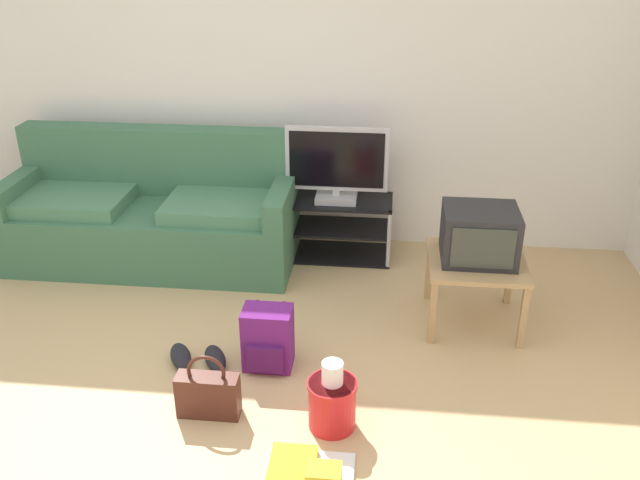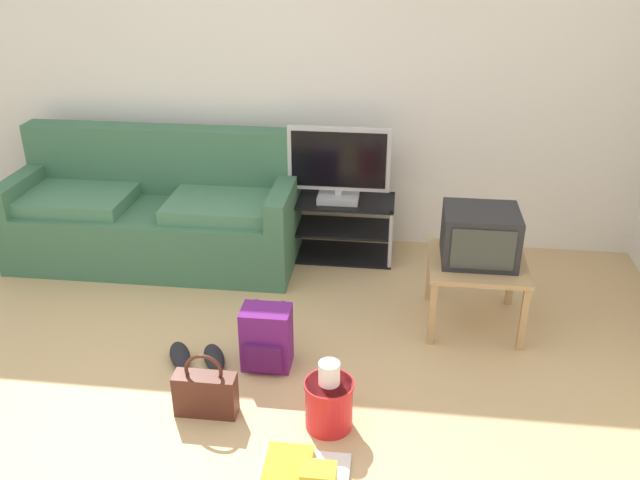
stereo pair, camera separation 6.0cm
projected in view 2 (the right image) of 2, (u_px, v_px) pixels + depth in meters
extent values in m
cube|color=tan|center=(152.00, 432.00, 3.47)|extent=(9.00, 9.80, 0.02)
cube|color=silver|center=(244.00, 68.00, 5.07)|extent=(9.00, 0.10, 2.70)
cube|color=#3D6B4C|center=(156.00, 233.00, 5.09)|extent=(2.11, 0.81, 0.44)
cube|color=#3D6B4C|center=(163.00, 159.00, 5.16)|extent=(2.11, 0.20, 0.51)
cube|color=#3D6B4C|center=(24.00, 187.00, 5.06)|extent=(0.14, 0.81, 0.21)
cube|color=#3D6B4C|center=(283.00, 199.00, 4.84)|extent=(0.14, 0.81, 0.21)
cube|color=#477857|center=(73.00, 199.00, 4.98)|extent=(0.84, 0.57, 0.10)
cube|color=#477857|center=(227.00, 206.00, 4.86)|extent=(0.84, 0.57, 0.10)
cube|color=black|center=(339.00, 201.00, 5.06)|extent=(0.83, 0.41, 0.02)
cube|color=black|center=(338.00, 228.00, 5.16)|extent=(0.80, 0.39, 0.02)
cube|color=black|center=(338.00, 253.00, 5.26)|extent=(0.83, 0.41, 0.02)
cylinder|color=#B7B7BC|center=(282.00, 235.00, 5.03)|extent=(0.03, 0.03, 0.46)
cylinder|color=#B7B7BC|center=(390.00, 241.00, 4.95)|extent=(0.03, 0.03, 0.46)
cylinder|color=#B7B7BC|center=(290.00, 215.00, 5.37)|extent=(0.03, 0.03, 0.46)
cylinder|color=#B7B7BC|center=(392.00, 220.00, 5.28)|extent=(0.03, 0.03, 0.46)
cube|color=#B2B2B7|center=(338.00, 198.00, 5.03)|extent=(0.30, 0.22, 0.05)
cube|color=#B2B2B7|center=(338.00, 192.00, 5.01)|extent=(0.05, 0.04, 0.04)
cube|color=#B2B2B7|center=(339.00, 159.00, 4.90)|extent=(0.75, 0.04, 0.47)
cube|color=black|center=(339.00, 160.00, 4.88)|extent=(0.69, 0.01, 0.41)
cube|color=tan|center=(477.00, 263.00, 4.20)|extent=(0.60, 0.60, 0.03)
cube|color=tan|center=(432.00, 314.00, 4.08)|extent=(0.04, 0.04, 0.42)
cube|color=tan|center=(523.00, 320.00, 4.02)|extent=(0.04, 0.04, 0.42)
cube|color=tan|center=(430.00, 272.00, 4.56)|extent=(0.04, 0.04, 0.42)
cube|color=tan|center=(511.00, 276.00, 4.51)|extent=(0.04, 0.04, 0.42)
cube|color=#232326|center=(480.00, 235.00, 4.14)|extent=(0.45, 0.39, 0.33)
cube|color=#333833|center=(483.00, 250.00, 3.96)|extent=(0.37, 0.01, 0.25)
cube|color=#661E70|center=(267.00, 337.00, 3.90)|extent=(0.28, 0.20, 0.37)
cube|color=#4C1654|center=(263.00, 359.00, 3.82)|extent=(0.21, 0.04, 0.16)
cylinder|color=#4C1654|center=(257.00, 323.00, 4.00)|extent=(0.04, 0.04, 0.30)
cylinder|color=#4C1654|center=(284.00, 324.00, 3.99)|extent=(0.04, 0.04, 0.30)
cube|color=#4C2319|center=(206.00, 394.00, 3.54)|extent=(0.33, 0.11, 0.24)
torus|color=#4C2319|center=(204.00, 371.00, 3.47)|extent=(0.20, 0.02, 0.20)
cylinder|color=red|center=(329.00, 404.00, 3.44)|extent=(0.24, 0.24, 0.27)
cylinder|color=red|center=(329.00, 384.00, 3.39)|extent=(0.26, 0.26, 0.02)
cylinder|color=white|center=(329.00, 375.00, 3.36)|extent=(0.11, 0.11, 0.14)
ellipsoid|color=black|center=(180.00, 355.00, 3.98)|extent=(0.22, 0.28, 0.09)
ellipsoid|color=black|center=(214.00, 358.00, 3.96)|extent=(0.21, 0.28, 0.09)
cube|color=silver|center=(304.00, 480.00, 3.14)|extent=(0.42, 0.37, 0.03)
cube|color=gold|center=(319.00, 478.00, 3.06)|extent=(0.16, 0.12, 0.11)
cube|color=gold|center=(287.00, 467.00, 3.17)|extent=(0.22, 0.28, 0.04)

